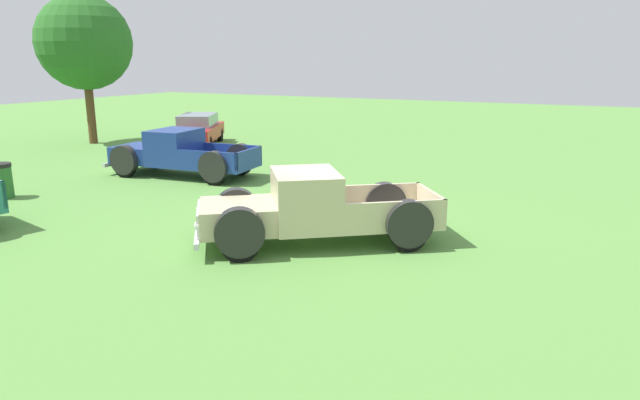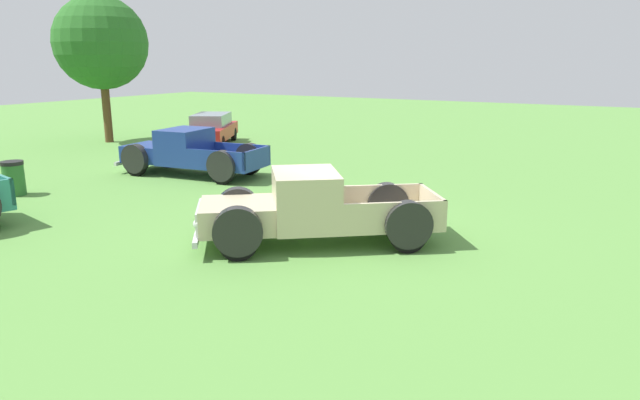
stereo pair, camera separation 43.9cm
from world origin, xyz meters
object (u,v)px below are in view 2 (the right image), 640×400
Objects in this scene: trash_can at (14,178)px; oak_tree_east at (101,43)px; sedan_distant_b at (211,129)px; pickup_truck_behind_left at (184,153)px; pickup_truck_foreground at (303,210)px.

trash_can is 11.11m from oak_tree_east.
sedan_distant_b is 6.07m from oak_tree_east.
oak_tree_east is (3.96, 8.14, 3.62)m from pickup_truck_behind_left.
trash_can is 0.15× the size of oak_tree_east.
pickup_truck_behind_left is 1.17× the size of sedan_distant_b.
pickup_truck_foreground is 9.12m from trash_can.
pickup_truck_behind_left is (4.24, 7.04, 0.00)m from pickup_truck_foreground.
oak_tree_east is (-1.65, 4.57, 3.63)m from sedan_distant_b.
pickup_truck_foreground is 0.98× the size of pickup_truck_behind_left.
pickup_truck_foreground is 17.63m from oak_tree_east.
oak_tree_east is at bearing 64.04° from pickup_truck_behind_left.
sedan_distant_b is 10.23m from trash_can.
oak_tree_east reaches higher than sedan_distant_b.
sedan_distant_b is 4.54× the size of trash_can.
pickup_truck_behind_left is 4.97m from trash_can.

